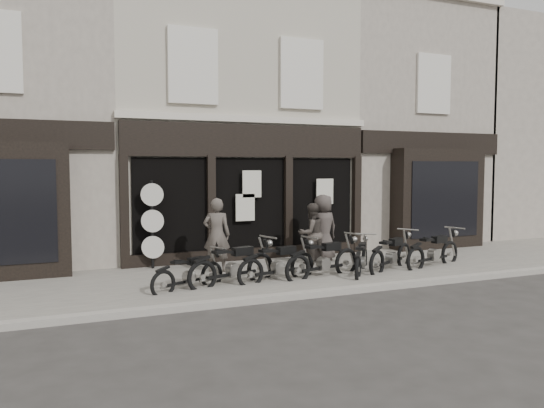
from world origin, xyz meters
name	(u,v)px	position (x,y,z in m)	size (l,w,h in m)	color
ground_plane	(294,284)	(0.00, 0.00, 0.00)	(90.00, 90.00, 0.00)	#2D2B28
pavement	(279,274)	(0.00, 0.90, 0.06)	(30.00, 4.20, 0.12)	#635E57
kerb	(320,293)	(0.00, -1.25, 0.07)	(30.00, 0.25, 0.13)	gray
central_building	(218,126)	(0.00, 5.95, 4.08)	(7.30, 6.22, 8.34)	#A5A08E
neighbour_left	(4,120)	(-6.35, 5.90, 4.04)	(5.60, 6.73, 8.34)	#A09587
neighbour_right	(381,132)	(6.35, 5.90, 4.04)	(5.60, 6.73, 8.34)	#A09587
filler_right	(536,135)	(14.50, 6.00, 4.10)	(11.00, 6.00, 8.20)	#A09587
motorcycle_0	(189,277)	(-2.47, 0.07, 0.37)	(1.80, 1.03, 0.92)	black
motorcycle_1	(233,269)	(-1.43, 0.16, 0.44)	(2.24, 0.96, 1.10)	black
motorcycle_2	(278,267)	(-0.36, 0.12, 0.42)	(2.16, 0.84, 1.05)	black
motorcycle_3	(324,263)	(0.81, 0.08, 0.43)	(2.23, 0.86, 1.09)	black
motorcycle_4	(361,261)	(1.88, 0.10, 0.39)	(1.48, 1.74, 0.99)	black
motorcycle_5	(391,257)	(2.84, 0.20, 0.42)	(2.03, 1.32, 1.07)	black
motorcycle_6	(434,254)	(4.12, 0.11, 0.43)	(2.19, 0.96, 1.08)	black
man_left	(217,235)	(-1.40, 1.58, 1.04)	(0.67, 0.44, 1.84)	#4C443E
man_centre	(311,233)	(1.28, 1.66, 0.93)	(0.79, 0.62, 1.63)	#3F3833
man_right	(323,228)	(1.76, 1.88, 1.04)	(0.90, 0.59, 1.85)	#403935
advert_sign_post	(152,228)	(-2.80, 2.58, 1.16)	(0.56, 0.37, 2.38)	black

